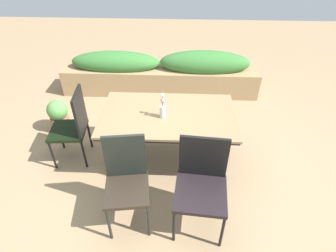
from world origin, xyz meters
TOP-DOWN VIEW (x-y plane):
  - ground_plane at (0.00, 0.00)m, footprint 12.00×12.00m
  - dining_table at (0.07, 0.05)m, footprint 1.54×0.92m
  - chair_near_right at (0.42, -0.77)m, footprint 0.53×0.53m
  - chair_near_left at (-0.29, -0.78)m, footprint 0.47×0.47m
  - chair_end_left at (-1.07, 0.06)m, footprint 0.46×0.46m
  - flower_vase at (0.01, -0.01)m, footprint 0.07×0.08m
  - planter_box at (-0.13, 1.79)m, footprint 3.33×0.50m
  - potted_plant at (-1.51, 0.61)m, footprint 0.29×0.29m

SIDE VIEW (x-z plane):
  - ground_plane at x=0.00m, z-range 0.00..0.00m
  - potted_plant at x=-1.51m, z-range 0.01..0.50m
  - planter_box at x=-0.13m, z-range -0.02..0.74m
  - chair_end_left at x=-1.07m, z-range 0.05..1.02m
  - chair_near_right at x=0.42m, z-range 0.06..1.02m
  - chair_near_left at x=-0.29m, z-range 0.06..1.05m
  - dining_table at x=0.07m, z-range 0.31..1.04m
  - flower_vase at x=0.01m, z-range 0.69..0.99m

